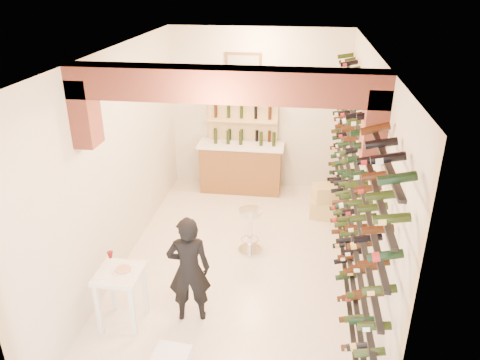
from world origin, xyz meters
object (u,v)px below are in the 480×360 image
(wine_rack, at_px, (348,179))
(person, at_px, (189,270))
(chrome_barstool, at_px, (250,228))
(crate_lower, at_px, (326,209))
(tasting_table, at_px, (120,281))
(back_counter, at_px, (241,166))

(wine_rack, distance_m, person, 2.46)
(wine_rack, xyz_separation_m, chrome_barstool, (-1.39, 0.41, -1.12))
(wine_rack, height_order, crate_lower, wine_rack)
(tasting_table, xyz_separation_m, person, (0.82, 0.23, 0.09))
(tasting_table, relative_size, crate_lower, 1.70)
(tasting_table, relative_size, chrome_barstool, 1.29)
(wine_rack, distance_m, crate_lower, 2.21)
(person, distance_m, crate_lower, 3.53)
(person, height_order, crate_lower, person)
(back_counter, height_order, person, person)
(back_counter, xyz_separation_m, person, (-0.13, -3.89, 0.21))
(wine_rack, height_order, chrome_barstool, wine_rack)
(wine_rack, bearing_deg, crate_lower, 94.35)
(wine_rack, relative_size, back_counter, 3.35)
(back_counter, bearing_deg, crate_lower, -28.55)
(chrome_barstool, xyz_separation_m, crate_lower, (1.26, 1.31, -0.26))
(chrome_barstool, height_order, crate_lower, chrome_barstool)
(person, bearing_deg, crate_lower, -133.19)
(tasting_table, bearing_deg, person, 15.66)
(wine_rack, height_order, person, wine_rack)
(back_counter, relative_size, chrome_barstool, 2.29)
(tasting_table, distance_m, chrome_barstool, 2.35)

